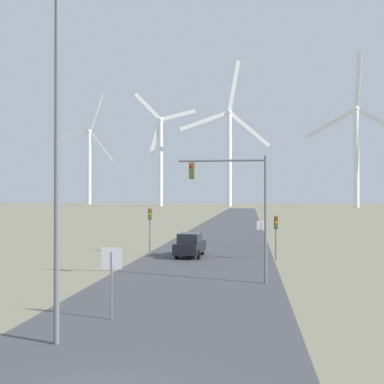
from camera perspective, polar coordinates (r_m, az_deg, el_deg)
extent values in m
cube|color=#47474C|center=(57.24, 4.14, -5.20)|extent=(10.00, 240.00, 0.01)
cylinder|color=slate|center=(14.79, -16.77, 3.16)|extent=(0.18, 0.18, 11.19)
cylinder|color=slate|center=(17.51, -10.18, -11.67)|extent=(0.07, 0.07, 2.54)
cube|color=white|center=(17.32, -10.19, -8.29)|extent=(0.81, 0.01, 0.81)
cube|color=red|center=(17.34, -10.18, -8.29)|extent=(0.76, 0.02, 0.76)
cylinder|color=slate|center=(41.02, 8.79, -5.46)|extent=(0.07, 0.07, 2.26)
cube|color=white|center=(40.94, 8.79, -4.21)|extent=(0.81, 0.01, 0.81)
cube|color=red|center=(40.95, 8.79, -4.21)|extent=(0.76, 0.02, 0.76)
cylinder|color=slate|center=(36.80, -5.36, -4.95)|extent=(0.11, 0.11, 3.65)
cube|color=#4C511E|center=(36.72, -5.36, -2.80)|extent=(0.28, 0.24, 0.90)
sphere|color=red|center=(36.58, -5.40, -2.39)|extent=(0.16, 0.16, 0.16)
sphere|color=gold|center=(36.59, -5.40, -2.81)|extent=(0.16, 0.16, 0.16)
sphere|color=green|center=(36.60, -5.40, -3.23)|extent=(0.16, 0.16, 0.16)
cylinder|color=slate|center=(33.28, 10.62, -5.79)|extent=(0.11, 0.11, 3.20)
cube|color=#4C511E|center=(33.20, 10.61, -3.82)|extent=(0.28, 0.24, 0.90)
sphere|color=red|center=(33.05, 10.63, -3.36)|extent=(0.16, 0.16, 0.16)
sphere|color=gold|center=(33.06, 10.63, -3.83)|extent=(0.16, 0.16, 0.16)
sphere|color=green|center=(33.08, 10.63, -4.30)|extent=(0.16, 0.16, 0.16)
cylinder|color=slate|center=(24.31, 9.33, -3.44)|extent=(0.14, 0.14, 6.83)
cylinder|color=slate|center=(24.39, 3.80, 4.01)|extent=(4.68, 0.12, 0.12)
cube|color=#4C511E|center=(24.52, -0.03, 2.69)|extent=(0.28, 0.24, 0.90)
sphere|color=red|center=(24.40, -0.08, 3.35)|extent=(0.18, 0.18, 0.18)
cube|color=black|center=(34.73, -0.26, -7.03)|extent=(2.11, 4.22, 0.80)
cube|color=#1E2328|center=(34.50, -0.29, -5.82)|extent=(1.71, 2.21, 0.70)
cylinder|color=black|center=(36.14, -1.30, -7.41)|extent=(0.22, 0.66, 0.66)
cylinder|color=black|center=(35.93, 1.34, -7.45)|extent=(0.22, 0.66, 0.66)
cylinder|color=black|center=(33.65, -1.96, -7.92)|extent=(0.22, 0.66, 0.66)
cylinder|color=black|center=(33.42, 0.87, -7.97)|extent=(0.22, 0.66, 0.66)
cylinder|color=white|center=(268.53, -12.90, 2.99)|extent=(2.20, 2.20, 42.38)
sphere|color=white|center=(270.67, -12.89, 7.47)|extent=(2.60, 2.60, 2.60)
cube|color=white|center=(270.38, -12.12, 9.86)|extent=(9.48, 2.17, 21.58)
cube|color=white|center=(276.46, -15.00, 6.90)|extent=(22.11, 4.42, 5.45)
cube|color=white|center=(265.83, -11.49, 5.63)|extent=(15.45, 3.23, 18.42)
cylinder|color=white|center=(214.10, -4.01, 3.72)|extent=(2.20, 2.20, 41.17)
sphere|color=white|center=(216.61, -4.01, 9.16)|extent=(2.60, 2.60, 2.60)
cube|color=white|center=(216.89, -1.71, 9.74)|extent=(16.18, 3.22, 5.86)
cube|color=white|center=(218.05, -5.67, 10.78)|extent=(12.69, 2.62, 12.95)
cube|color=white|center=(215.43, -4.64, 6.92)|extent=(6.11, 1.51, 16.28)
cylinder|color=white|center=(208.01, 4.76, 4.17)|extent=(2.20, 2.20, 43.56)
sphere|color=white|center=(210.93, 4.76, 10.08)|extent=(2.60, 2.60, 2.60)
cube|color=white|center=(210.82, 7.34, 7.88)|extent=(18.97, 3.45, 16.54)
cube|color=white|center=(213.76, 5.35, 13.29)|extent=(5.93, 1.41, 23.46)
cube|color=white|center=(209.27, 1.54, 8.99)|extent=(22.53, 4.01, 9.66)
cylinder|color=white|center=(199.06, 20.16, 4.05)|extent=(2.20, 2.20, 40.98)
sphere|color=white|center=(201.73, 20.14, 9.86)|extent=(2.60, 2.60, 2.60)
cube|color=white|center=(199.55, 23.06, 8.03)|extent=(19.11, 7.49, 14.22)
cube|color=white|center=(204.17, 20.34, 13.22)|extent=(3.18, 1.58, 23.10)
cube|color=white|center=(202.54, 17.06, 8.25)|extent=(20.26, 7.92, 11.89)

